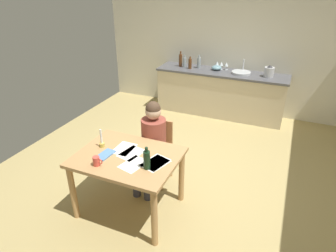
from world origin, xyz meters
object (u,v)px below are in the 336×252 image
object	(u,v)px
sink_unit	(241,72)
person_seated	(152,141)
wine_bottle_on_table	(147,160)
chair_at_table	(157,148)
wine_glass_near_sink	(227,64)
bottle_oil	(181,60)
bottle_sauce	(199,63)
bottle_vinegar	(185,62)
stovetop_kettle	(269,72)
bottle_wine_red	(190,64)
wine_glass_back_left	(217,63)
mixing_bowl	(216,68)
coffee_mug	(97,161)
book_magazine	(105,155)
dining_table	(128,164)
candlestick	(102,142)
wine_glass_by_kettle	(221,64)

from	to	relation	value
sink_unit	person_seated	bearing A→B (deg)	-102.95
sink_unit	wine_bottle_on_table	bearing A→B (deg)	-95.73
chair_at_table	wine_glass_near_sink	bearing A→B (deg)	83.85
bottle_oil	bottle_sauce	xyz separation A→B (m)	(0.38, 0.04, -0.02)
bottle_vinegar	stovetop_kettle	xyz separation A→B (m)	(1.67, -0.00, -0.00)
bottle_wine_red	bottle_sauce	xyz separation A→B (m)	(0.15, 0.12, 0.01)
person_seated	wine_glass_back_left	distance (m)	2.84
sink_unit	bottle_vinegar	distance (m)	1.16
bottle_oil	mixing_bowl	world-z (taller)	bottle_oil
bottle_sauce	stovetop_kettle	size ratio (longest dim) A/B	1.18
person_seated	coffee_mug	size ratio (longest dim) A/B	10.42
wine_bottle_on_table	wine_glass_near_sink	bearing A→B (deg)	89.87
coffee_mug	wine_glass_back_left	distance (m)	3.67
book_magazine	mixing_bowl	size ratio (longest dim) A/B	1.16
sink_unit	stovetop_kettle	bearing A→B (deg)	-0.47
book_magazine	bottle_sauce	distance (m)	3.37
wine_glass_near_sink	wine_glass_back_left	size ratio (longest dim) A/B	1.00
person_seated	bottle_oil	size ratio (longest dim) A/B	3.85
book_magazine	wine_glass_near_sink	size ratio (longest dim) A/B	1.49
book_magazine	dining_table	bearing A→B (deg)	26.32
candlestick	mixing_bowl	distance (m)	3.26
wine_bottle_on_table	bottle_sauce	bearing A→B (deg)	99.00
person_seated	wine_bottle_on_table	xyz separation A→B (m)	(0.28, -0.67, 0.19)
bottle_oil	wine_glass_back_left	bearing A→B (deg)	9.34
person_seated	bottle_sauce	world-z (taller)	person_seated
dining_table	bottle_oil	world-z (taller)	bottle_oil
chair_at_table	bottle_wine_red	xyz separation A→B (m)	(-0.41, 2.46, 0.52)
wine_glass_near_sink	dining_table	bearing A→B (deg)	-95.52
book_magazine	bottle_oil	bearing A→B (deg)	101.98
chair_at_table	person_seated	size ratio (longest dim) A/B	0.72
coffee_mug	candlestick	world-z (taller)	candlestick
book_magazine	candlestick	bearing A→B (deg)	140.27
candlestick	bottle_oil	bearing A→B (deg)	94.20
book_magazine	wine_glass_by_kettle	distance (m)	3.48
stovetop_kettle	wine_glass_back_left	distance (m)	1.03
bottle_vinegar	wine_glass_by_kettle	world-z (taller)	bottle_vinegar
bottle_sauce	wine_glass_near_sink	bearing A→B (deg)	8.78
bottle_wine_red	wine_glass_by_kettle	xyz separation A→B (m)	(0.59, 0.20, 0.00)
stovetop_kettle	wine_glass_near_sink	xyz separation A→B (m)	(-0.83, 0.15, 0.01)
mixing_bowl	dining_table	bearing A→B (deg)	-92.59
bottle_oil	bottle_vinegar	xyz separation A→B (m)	(0.10, -0.02, -0.03)
coffee_mug	stovetop_kettle	world-z (taller)	stovetop_kettle
wine_bottle_on_table	bottle_sauce	distance (m)	3.45
coffee_mug	sink_unit	world-z (taller)	sink_unit
bottle_oil	stovetop_kettle	bearing A→B (deg)	-0.91
wine_bottle_on_table	wine_glass_by_kettle	bearing A→B (deg)	91.56
wine_bottle_on_table	bottle_sauce	size ratio (longest dim) A/B	0.98
dining_table	coffee_mug	size ratio (longest dim) A/B	10.03
person_seated	chair_at_table	bearing A→B (deg)	90.37
book_magazine	bottle_sauce	world-z (taller)	bottle_sauce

